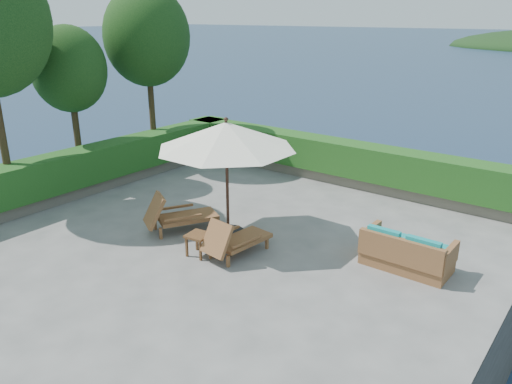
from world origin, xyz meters
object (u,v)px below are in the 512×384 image
Objects in this scene: lounge_left at (177,215)px; wicker_loveseat at (406,254)px; side_table at (198,238)px; patio_umbrella at (226,137)px; lounge_right at (234,240)px.

lounge_left is 1.03× the size of wicker_loveseat.
patio_umbrella is at bearing 97.62° from side_table.
patio_umbrella is 2.38m from side_table.
lounge_left is 1.11× the size of lounge_right.
side_table is (0.16, -1.20, -2.04)m from patio_umbrella.
lounge_right is at bearing -151.60° from wicker_loveseat.
wicker_loveseat is (3.90, 2.20, -0.07)m from side_table.
lounge_right is 0.92× the size of wicker_loveseat.
lounge_right is 3.18× the size of side_table.
patio_umbrella is 4.69m from wicker_loveseat.
wicker_loveseat is (4.06, 1.00, -2.12)m from patio_umbrella.
lounge_left is at bearing 154.30° from side_table.
side_table is (-0.65, -0.46, 0.03)m from lounge_right.
lounge_right is 3.68m from wicker_loveseat.
lounge_left is 3.54× the size of side_table.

